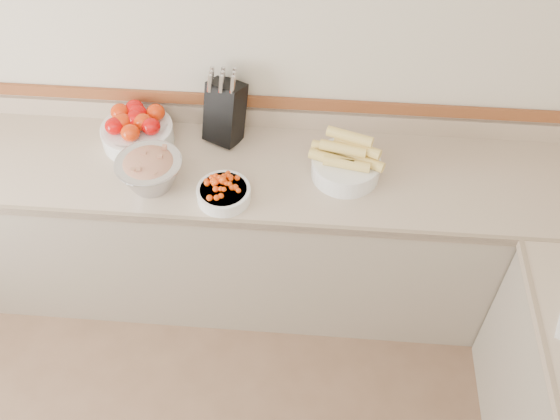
# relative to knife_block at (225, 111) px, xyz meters

# --- Properties ---
(back_wall) EXTENTS (4.00, 0.00, 4.00)m
(back_wall) POSITION_rel_knife_block_xyz_m (-0.05, 0.10, 0.24)
(back_wall) COLOR beige
(back_wall) RESTS_ON ground_plane
(counter_back) EXTENTS (4.00, 0.65, 1.08)m
(counter_back) POSITION_rel_knife_block_xyz_m (-0.05, -0.22, -0.60)
(counter_back) COLOR tan
(counter_back) RESTS_ON ground_plane
(knife_block) EXTENTS (0.23, 0.24, 0.39)m
(knife_block) POSITION_rel_knife_block_xyz_m (0.00, 0.00, 0.00)
(knife_block) COLOR black
(knife_block) RESTS_ON counter_back
(tomato_bowl) EXTENTS (0.34, 0.34, 0.17)m
(tomato_bowl) POSITION_rel_knife_block_xyz_m (-0.42, -0.07, -0.08)
(tomato_bowl) COLOR white
(tomato_bowl) RESTS_ON counter_back
(cherry_tomato_bowl) EXTENTS (0.24, 0.24, 0.13)m
(cherry_tomato_bowl) POSITION_rel_knife_block_xyz_m (0.05, -0.41, -0.11)
(cherry_tomato_bowl) COLOR white
(cherry_tomato_bowl) RESTS_ON counter_back
(corn_bowl) EXTENTS (0.34, 0.31, 0.23)m
(corn_bowl) POSITION_rel_knife_block_xyz_m (0.58, -0.22, -0.08)
(corn_bowl) COLOR white
(corn_bowl) RESTS_ON counter_back
(rhubarb_bowl) EXTENTS (0.30, 0.30, 0.17)m
(rhubarb_bowl) POSITION_rel_knife_block_xyz_m (-0.29, -0.35, -0.07)
(rhubarb_bowl) COLOR #B2B2BA
(rhubarb_bowl) RESTS_ON counter_back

